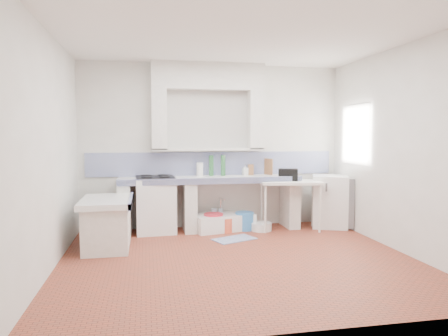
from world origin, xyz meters
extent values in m
plane|color=brown|center=(0.00, 0.00, 0.00)|extent=(4.50, 4.50, 0.00)
plane|color=white|center=(0.00, 0.00, 2.80)|extent=(4.50, 4.50, 0.00)
plane|color=white|center=(0.00, 2.00, 1.40)|extent=(4.50, 0.00, 4.50)
plane|color=white|center=(0.00, -2.00, 1.40)|extent=(4.50, 0.00, 4.50)
plane|color=white|center=(-2.25, 0.00, 1.40)|extent=(0.00, 4.50, 4.50)
plane|color=white|center=(2.25, 0.00, 1.40)|extent=(0.00, 4.50, 4.50)
cube|color=white|center=(-0.10, 1.88, 2.58)|extent=(1.90, 0.25, 0.45)
cube|color=#352111|center=(2.42, 1.20, 1.60)|extent=(0.35, 0.86, 1.06)
cube|color=white|center=(2.28, 1.20, 1.98)|extent=(0.01, 0.84, 0.24)
cube|color=white|center=(-0.10, 1.70, 0.86)|extent=(3.00, 0.60, 0.08)
cube|color=navy|center=(-0.10, 1.42, 0.86)|extent=(3.00, 0.04, 0.10)
cube|color=white|center=(-1.50, 1.70, 0.41)|extent=(0.20, 0.55, 0.82)
cube|color=white|center=(-0.45, 1.70, 0.41)|extent=(0.20, 0.55, 0.82)
cube|color=white|center=(1.30, 1.70, 0.41)|extent=(0.20, 0.55, 0.82)
cube|color=white|center=(-1.70, 0.90, 0.66)|extent=(0.70, 1.10, 0.08)
cube|color=white|center=(-1.70, 0.90, 0.31)|extent=(0.60, 1.00, 0.62)
cube|color=navy|center=(-1.37, 0.90, 0.66)|extent=(0.04, 1.10, 0.10)
cube|color=navy|center=(0.00, 1.99, 1.10)|extent=(4.27, 0.03, 0.40)
cube|color=white|center=(-1.01, 1.71, 0.45)|extent=(0.66, 0.64, 0.89)
cube|color=white|center=(0.11, 1.68, 0.12)|extent=(1.10, 0.76, 0.24)
cube|color=white|center=(1.22, 1.47, 0.41)|extent=(1.06, 0.69, 0.04)
cube|color=white|center=(1.98, 1.56, 0.45)|extent=(0.75, 0.75, 0.90)
cylinder|color=red|center=(-0.06, 1.58, 0.15)|extent=(0.36, 0.36, 0.30)
cylinder|color=#F15C3A|center=(0.13, 1.52, 0.12)|extent=(0.28, 0.28, 0.23)
cylinder|color=#3882CE|center=(0.47, 1.61, 0.15)|extent=(0.33, 0.33, 0.30)
cylinder|color=white|center=(0.73, 1.50, 0.07)|extent=(0.38, 0.38, 0.13)
cylinder|color=silver|center=(-0.02, 1.81, 0.17)|extent=(0.11, 0.11, 0.34)
cylinder|color=silver|center=(0.10, 1.85, 0.16)|extent=(0.11, 0.11, 0.33)
cube|color=black|center=(1.19, 1.51, 0.93)|extent=(0.36, 0.28, 0.20)
cylinder|color=#2B6536|center=(-0.06, 1.85, 1.07)|extent=(0.08, 0.08, 0.35)
cylinder|color=#2B6536|center=(0.14, 1.83, 1.08)|extent=(0.10, 0.10, 0.35)
cube|color=#97643C|center=(0.63, 1.85, 0.99)|extent=(0.10, 0.08, 0.19)
cube|color=#97643C|center=(0.95, 1.85, 1.04)|extent=(0.10, 0.20, 0.28)
cylinder|color=white|center=(-0.26, 1.85, 1.01)|extent=(0.12, 0.12, 0.23)
imported|color=white|center=(0.54, 1.85, 1.00)|extent=(0.10, 0.11, 0.19)
cube|color=navy|center=(0.16, 1.00, 0.01)|extent=(0.72, 0.58, 0.01)
camera|label=1|loc=(-1.15, -5.02, 1.59)|focal=32.91mm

